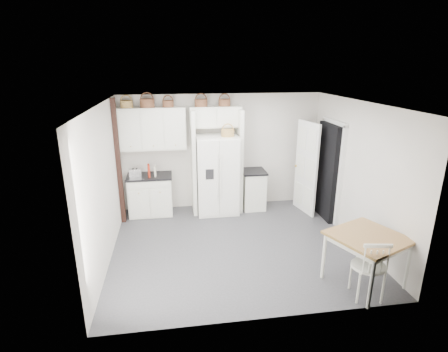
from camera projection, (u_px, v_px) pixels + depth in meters
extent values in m
plane|color=#4D4D55|center=(237.00, 245.00, 6.51)|extent=(4.50, 4.50, 0.00)
plane|color=white|center=(238.00, 104.00, 5.71)|extent=(4.50, 4.50, 0.00)
plane|color=beige|center=(221.00, 152.00, 8.00)|extent=(4.50, 0.00, 4.50)
plane|color=beige|center=(104.00, 185.00, 5.79)|extent=(0.00, 4.00, 4.00)
plane|color=beige|center=(357.00, 173.00, 6.43)|extent=(0.00, 4.00, 4.00)
cube|color=white|center=(217.00, 175.00, 7.74)|extent=(0.90, 0.73, 1.75)
cube|color=white|center=(151.00, 195.00, 7.75)|extent=(0.93, 0.59, 0.86)
cube|color=white|center=(253.00, 190.00, 8.08)|extent=(0.49, 0.59, 0.87)
cube|color=olive|center=(365.00, 260.00, 5.27)|extent=(1.27, 1.27, 0.81)
cube|color=white|center=(368.00, 266.00, 4.94)|extent=(0.55, 0.51, 0.99)
cube|color=black|center=(149.00, 176.00, 7.61)|extent=(0.97, 0.63, 0.04)
cube|color=black|center=(254.00, 171.00, 7.94)|extent=(0.53, 0.63, 0.04)
cube|color=silver|center=(135.00, 173.00, 7.50)|extent=(0.27, 0.17, 0.17)
cube|color=#A4210E|center=(149.00, 171.00, 7.49)|extent=(0.06, 0.18, 0.27)
cube|color=beige|center=(155.00, 171.00, 7.51)|extent=(0.04, 0.16, 0.23)
cylinder|color=brown|center=(127.00, 104.00, 7.21)|extent=(0.26, 0.26, 0.15)
cylinder|color=brown|center=(147.00, 103.00, 7.26)|extent=(0.30, 0.30, 0.18)
cylinder|color=brown|center=(168.00, 104.00, 7.33)|extent=(0.24, 0.24, 0.14)
cylinder|color=brown|center=(201.00, 103.00, 7.42)|extent=(0.27, 0.27, 0.15)
cylinder|color=brown|center=(224.00, 103.00, 7.50)|extent=(0.26, 0.26, 0.15)
cylinder|color=brown|center=(228.00, 133.00, 7.38)|extent=(0.27, 0.27, 0.15)
cube|color=white|center=(153.00, 129.00, 7.44)|extent=(1.40, 0.34, 0.90)
cube|color=white|center=(215.00, 117.00, 7.56)|extent=(1.12, 0.34, 0.45)
cube|color=white|center=(194.00, 163.00, 7.67)|extent=(0.08, 0.60, 2.30)
cube|color=white|center=(239.00, 161.00, 7.81)|extent=(0.08, 0.60, 2.30)
cube|color=black|center=(119.00, 163.00, 7.07)|extent=(0.09, 0.09, 2.60)
cube|color=black|center=(328.00, 172.00, 7.45)|extent=(0.18, 0.85, 2.05)
cube|color=white|center=(306.00, 168.00, 7.71)|extent=(0.21, 0.79, 2.05)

